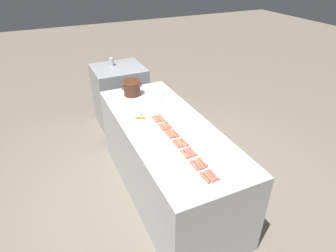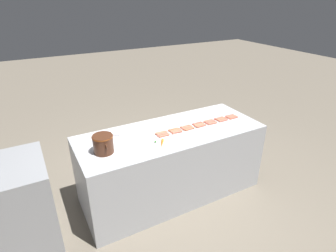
% 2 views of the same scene
% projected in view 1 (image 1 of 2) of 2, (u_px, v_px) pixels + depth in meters
% --- Properties ---
extents(ground_plane, '(20.00, 20.00, 0.00)m').
position_uv_depth(ground_plane, '(166.00, 189.00, 3.53)').
color(ground_plane, '#756B5B').
extents(griddle_counter, '(0.89, 2.28, 0.92)m').
position_uv_depth(griddle_counter, '(166.00, 159.00, 3.29)').
color(griddle_counter, '#ADAFB5').
rests_on(griddle_counter, ground_plane).
extents(back_cabinet, '(0.77, 0.72, 0.97)m').
position_uv_depth(back_cabinet, '(120.00, 96.00, 4.67)').
color(back_cabinet, '#939599').
rests_on(back_cabinet, ground_plane).
extents(hot_dog_0, '(0.03, 0.15, 0.02)m').
position_uv_depth(hot_dog_0, '(205.00, 177.00, 2.31)').
color(hot_dog_0, '#CA654D').
rests_on(hot_dog_0, griddle_counter).
extents(hot_dog_1, '(0.03, 0.15, 0.02)m').
position_uv_depth(hot_dog_1, '(194.00, 165.00, 2.45)').
color(hot_dog_1, '#CC6A53').
rests_on(hot_dog_1, griddle_counter).
extents(hot_dog_2, '(0.03, 0.15, 0.02)m').
position_uv_depth(hot_dog_2, '(184.00, 154.00, 2.58)').
color(hot_dog_2, '#CD6F55').
rests_on(hot_dog_2, griddle_counter).
extents(hot_dog_3, '(0.03, 0.15, 0.02)m').
position_uv_depth(hot_dog_3, '(176.00, 144.00, 2.72)').
color(hot_dog_3, '#CB664C').
rests_on(hot_dog_3, griddle_counter).
extents(hot_dog_4, '(0.03, 0.15, 0.02)m').
position_uv_depth(hot_dog_4, '(168.00, 135.00, 2.86)').
color(hot_dog_4, '#CD6F4E').
rests_on(hot_dog_4, griddle_counter).
extents(hot_dog_5, '(0.03, 0.15, 0.02)m').
position_uv_depth(hot_dog_5, '(161.00, 127.00, 2.99)').
color(hot_dog_5, '#D86D53').
rests_on(hot_dog_5, griddle_counter).
extents(hot_dog_6, '(0.03, 0.15, 0.02)m').
position_uv_depth(hot_dog_6, '(154.00, 119.00, 3.13)').
color(hot_dog_6, '#D26D51').
rests_on(hot_dog_6, griddle_counter).
extents(hot_dog_7, '(0.03, 0.15, 0.02)m').
position_uv_depth(hot_dog_7, '(208.00, 177.00, 2.32)').
color(hot_dog_7, '#CB6C53').
rests_on(hot_dog_7, griddle_counter).
extents(hot_dog_8, '(0.03, 0.15, 0.02)m').
position_uv_depth(hot_dog_8, '(197.00, 165.00, 2.45)').
color(hot_dog_8, '#D1694E').
rests_on(hot_dog_8, griddle_counter).
extents(hot_dog_9, '(0.03, 0.15, 0.02)m').
position_uv_depth(hot_dog_9, '(187.00, 153.00, 2.60)').
color(hot_dog_9, '#CA6552').
rests_on(hot_dog_9, griddle_counter).
extents(hot_dog_10, '(0.02, 0.15, 0.02)m').
position_uv_depth(hot_dog_10, '(179.00, 143.00, 2.73)').
color(hot_dog_10, '#D67155').
rests_on(hot_dog_10, griddle_counter).
extents(hot_dog_11, '(0.03, 0.15, 0.02)m').
position_uv_depth(hot_dog_11, '(171.00, 134.00, 2.87)').
color(hot_dog_11, '#D4674D').
rests_on(hot_dog_11, griddle_counter).
extents(hot_dog_12, '(0.03, 0.15, 0.02)m').
position_uv_depth(hot_dog_12, '(164.00, 126.00, 3.00)').
color(hot_dog_12, '#CB7056').
rests_on(hot_dog_12, griddle_counter).
extents(hot_dog_13, '(0.03, 0.15, 0.02)m').
position_uv_depth(hot_dog_13, '(157.00, 118.00, 3.14)').
color(hot_dog_13, '#CA6652').
rests_on(hot_dog_13, griddle_counter).
extents(hot_dog_14, '(0.03, 0.15, 0.02)m').
position_uv_depth(hot_dog_14, '(211.00, 175.00, 2.34)').
color(hot_dog_14, '#D0654D').
rests_on(hot_dog_14, griddle_counter).
extents(hot_dog_15, '(0.03, 0.15, 0.02)m').
position_uv_depth(hot_dog_15, '(200.00, 163.00, 2.47)').
color(hot_dog_15, '#D16F50').
rests_on(hot_dog_15, griddle_counter).
extents(hot_dog_16, '(0.03, 0.15, 0.02)m').
position_uv_depth(hot_dog_16, '(190.00, 152.00, 2.60)').
color(hot_dog_16, '#D36453').
rests_on(hot_dog_16, griddle_counter).
extents(hot_dog_17, '(0.03, 0.15, 0.02)m').
position_uv_depth(hot_dog_17, '(181.00, 142.00, 2.74)').
color(hot_dog_17, '#CA6E50').
rests_on(hot_dog_17, griddle_counter).
extents(hot_dog_18, '(0.03, 0.15, 0.02)m').
position_uv_depth(hot_dog_18, '(173.00, 133.00, 2.88)').
color(hot_dog_18, '#D76A4F').
rests_on(hot_dog_18, griddle_counter).
extents(hot_dog_19, '(0.03, 0.15, 0.02)m').
position_uv_depth(hot_dog_19, '(166.00, 126.00, 3.01)').
color(hot_dog_19, '#CA6F4D').
rests_on(hot_dog_19, griddle_counter).
extents(hot_dog_20, '(0.03, 0.15, 0.02)m').
position_uv_depth(hot_dog_20, '(160.00, 118.00, 3.15)').
color(hot_dog_20, '#D16C50').
rests_on(hot_dog_20, griddle_counter).
extents(hot_dog_21, '(0.03, 0.15, 0.02)m').
position_uv_depth(hot_dog_21, '(214.00, 174.00, 2.34)').
color(hot_dog_21, '#D16656').
rests_on(hot_dog_21, griddle_counter).
extents(hot_dog_22, '(0.03, 0.15, 0.02)m').
position_uv_depth(hot_dog_22, '(203.00, 162.00, 2.48)').
color(hot_dog_22, '#D66553').
rests_on(hot_dog_22, griddle_counter).
extents(hot_dog_23, '(0.03, 0.15, 0.02)m').
position_uv_depth(hot_dog_23, '(193.00, 151.00, 2.62)').
color(hot_dog_23, '#D76E53').
rests_on(hot_dog_23, griddle_counter).
extents(hot_dog_24, '(0.03, 0.15, 0.02)m').
position_uv_depth(hot_dog_24, '(185.00, 142.00, 2.75)').
color(hot_dog_24, '#D66553').
rests_on(hot_dog_24, griddle_counter).
extents(hot_dog_25, '(0.03, 0.15, 0.02)m').
position_uv_depth(hot_dog_25, '(176.00, 133.00, 2.89)').
color(hot_dog_25, '#CC6F55').
rests_on(hot_dog_25, griddle_counter).
extents(hot_dog_26, '(0.03, 0.15, 0.02)m').
position_uv_depth(hot_dog_26, '(169.00, 125.00, 3.03)').
color(hot_dog_26, '#D17250').
rests_on(hot_dog_26, griddle_counter).
extents(hot_dog_27, '(0.03, 0.15, 0.02)m').
position_uv_depth(hot_dog_27, '(162.00, 117.00, 3.16)').
color(hot_dog_27, '#CE704F').
rests_on(hot_dog_27, griddle_counter).
extents(bean_pot, '(0.27, 0.22, 0.20)m').
position_uv_depth(bean_pot, '(132.00, 87.00, 3.64)').
color(bean_pot, '#472616').
rests_on(bean_pot, griddle_counter).
extents(serving_spoon, '(0.20, 0.23, 0.02)m').
position_uv_depth(serving_spoon, '(156.00, 94.00, 3.70)').
color(serving_spoon, '#B7B7BC').
rests_on(serving_spoon, griddle_counter).
extents(carrot, '(0.16, 0.12, 0.03)m').
position_uv_depth(carrot, '(137.00, 117.00, 3.16)').
color(carrot, orange).
rests_on(carrot, griddle_counter).
extents(soda_can, '(0.07, 0.07, 0.12)m').
position_uv_depth(soda_can, '(112.00, 62.00, 4.46)').
color(soda_can, '#BCBCC1').
rests_on(soda_can, back_cabinet).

